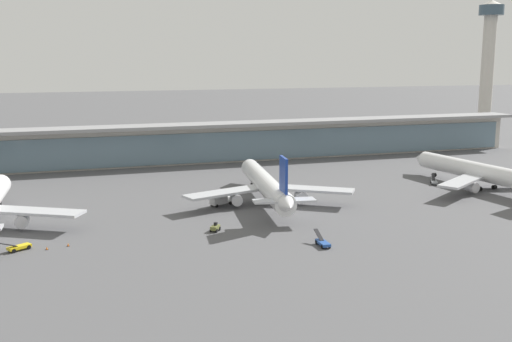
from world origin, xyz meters
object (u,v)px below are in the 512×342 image
(service_truck_at_far_stand_grey, at_px, (434,182))
(service_truck_mid_apron_white, at_px, (221,199))
(safety_cone_alpha, at_px, (68,245))
(service_truck_by_tail_yellow, at_px, (18,247))
(service_truck_under_wing_olive, at_px, (215,228))
(safety_cone_bravo, at_px, (47,248))
(airliner_right_stand, at_px, (484,173))
(control_tower, at_px, (488,58))
(service_truck_near_nose_blue, at_px, (323,242))
(airliner_centre_stand, at_px, (266,185))

(service_truck_at_far_stand_grey, bearing_deg, service_truck_mid_apron_white, -174.71)
(safety_cone_alpha, bearing_deg, service_truck_by_tail_yellow, 179.85)
(service_truck_under_wing_olive, bearing_deg, service_truck_by_tail_yellow, -178.25)
(service_truck_mid_apron_white, xyz_separation_m, safety_cone_bravo, (-44.70, -26.27, -1.37))
(airliner_right_stand, height_order, safety_cone_alpha, airliner_right_stand)
(control_tower, height_order, safety_cone_alpha, control_tower)
(service_truck_near_nose_blue, distance_m, service_truck_under_wing_olive, 26.25)
(service_truck_by_tail_yellow, bearing_deg, airliner_right_stand, 8.81)
(service_truck_under_wing_olive, bearing_deg, safety_cone_alpha, -177.67)
(airliner_right_stand, bearing_deg, service_truck_by_tail_yellow, -171.19)
(safety_cone_alpha, distance_m, safety_cone_bravo, 4.46)
(safety_cone_bravo, bearing_deg, service_truck_near_nose_blue, -15.45)
(airliner_centre_stand, distance_m, airliner_right_stand, 69.24)
(service_truck_at_far_stand_grey, xyz_separation_m, safety_cone_alpha, (-112.38, -31.79, -0.49))
(airliner_right_stand, relative_size, service_truck_under_wing_olive, 18.52)
(airliner_right_stand, distance_m, safety_cone_bravo, 128.51)
(airliner_centre_stand, bearing_deg, control_tower, 34.05)
(service_truck_near_nose_blue, xyz_separation_m, safety_cone_bravo, (-56.18, 15.53, -0.49))
(service_truck_under_wing_olive, bearing_deg, airliner_centre_stand, 48.30)
(service_truck_mid_apron_white, relative_size, service_truck_at_far_stand_grey, 1.15)
(service_truck_under_wing_olive, bearing_deg, service_truck_at_far_stand_grey, 20.94)
(service_truck_near_nose_blue, xyz_separation_m, safety_cone_alpha, (-51.87, 16.68, -0.49))
(airliner_centre_stand, relative_size, service_truck_by_tail_yellow, 9.44)
(airliner_right_stand, relative_size, safety_cone_alpha, 87.78)
(safety_cone_alpha, bearing_deg, service_truck_near_nose_blue, -17.82)
(control_tower, bearing_deg, service_truck_under_wing_olive, -143.95)
(airliner_right_stand, xyz_separation_m, service_truck_by_tail_yellow, (-132.22, -20.48, -4.35))
(service_truck_under_wing_olive, height_order, safety_cone_alpha, service_truck_under_wing_olive)
(airliner_centre_stand, xyz_separation_m, control_tower, (153.66, 103.83, 34.48))
(service_truck_under_wing_olive, height_order, service_truck_by_tail_yellow, service_truck_by_tail_yellow)
(airliner_right_stand, xyz_separation_m, service_truck_near_nose_blue, (-70.39, -37.19, -4.35))
(airliner_right_stand, xyz_separation_m, service_truck_at_far_stand_grey, (-9.89, 11.29, -4.35))
(service_truck_mid_apron_white, height_order, safety_cone_bravo, service_truck_mid_apron_white)
(service_truck_near_nose_blue, bearing_deg, airliner_right_stand, 27.85)
(service_truck_under_wing_olive, relative_size, control_tower, 0.05)
(service_truck_near_nose_blue, height_order, service_truck_under_wing_olive, service_truck_near_nose_blue)
(service_truck_near_nose_blue, distance_m, service_truck_by_tail_yellow, 64.04)
(airliner_right_stand, relative_size, service_truck_near_nose_blue, 8.98)
(service_truck_under_wing_olive, xyz_separation_m, control_tower, (174.01, 126.67, 38.76))
(service_truck_near_nose_blue, bearing_deg, control_tower, 43.05)
(service_truck_by_tail_yellow, height_order, service_truck_at_far_stand_grey, same)
(service_truck_under_wing_olive, bearing_deg, safety_cone_bravo, -176.17)
(control_tower, bearing_deg, safety_cone_bravo, -148.54)
(service_truck_under_wing_olive, distance_m, service_truck_mid_apron_white, 24.99)
(airliner_centre_stand, relative_size, safety_cone_bravo, 87.71)
(service_truck_at_far_stand_grey, relative_size, control_tower, 0.09)
(airliner_centre_stand, relative_size, service_truck_under_wing_olive, 18.50)
(service_truck_by_tail_yellow, xyz_separation_m, safety_cone_alpha, (9.96, -0.03, -0.49))
(service_truck_under_wing_olive, height_order, control_tower, control_tower)
(airliner_right_stand, bearing_deg, service_truck_at_far_stand_grey, 131.22)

